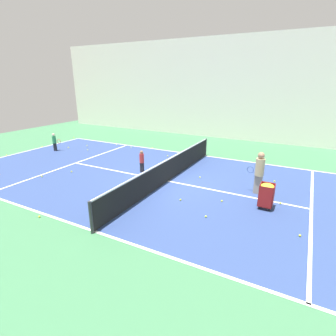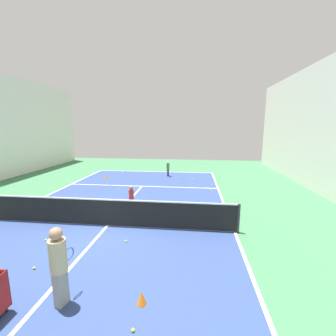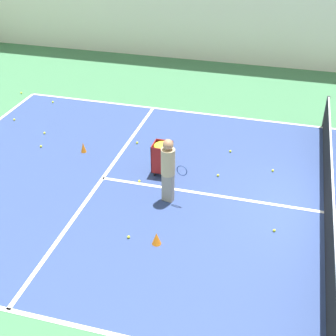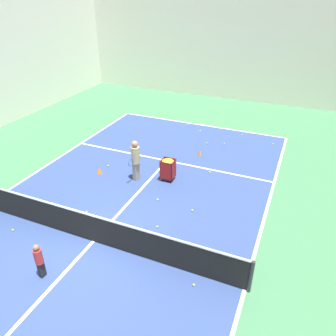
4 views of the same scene
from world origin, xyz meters
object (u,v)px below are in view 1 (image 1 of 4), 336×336
ball_cart (267,192)px  training_cone_1 (260,176)px  tennis_net (168,170)px  child_midcourt (142,160)px  player_near_baseline (54,141)px  coach_at_net (259,170)px

ball_cart → training_cone_1: (-2.89, -0.69, -0.50)m
ball_cart → training_cone_1: size_ratio=3.18×
tennis_net → child_midcourt: bearing=-105.3°
player_near_baseline → ball_cart: (2.00, 13.40, -0.01)m
tennis_net → player_near_baseline: 9.14m
ball_cart → child_midcourt: bearing=-100.8°
player_near_baseline → child_midcourt: bearing=-20.1°
tennis_net → coach_at_net: bearing=97.6°
player_near_baseline → coach_at_net: (0.80, 12.90, 0.34)m
child_midcourt → tennis_net: bearing=-11.0°
coach_at_net → training_cone_1: size_ratio=5.92×
ball_cart → coach_at_net: bearing=-157.4°
player_near_baseline → training_cone_1: 12.75m
tennis_net → ball_cart: tennis_net is taller
ball_cart → training_cone_1: 3.02m
ball_cart → training_cone_1: bearing=-166.5°
tennis_net → ball_cart: 4.41m
player_near_baseline → coach_at_net: coach_at_net is taller
player_near_baseline → child_midcourt: 7.36m
tennis_net → ball_cart: (0.69, 4.36, 0.10)m
coach_at_net → ball_cart: 1.35m
player_near_baseline → child_midcourt: (0.84, 7.31, -0.01)m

